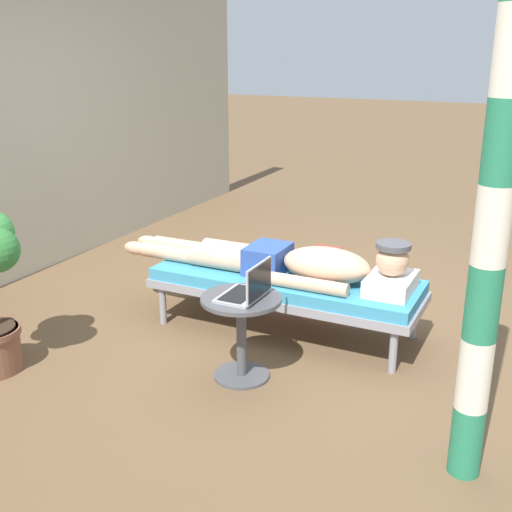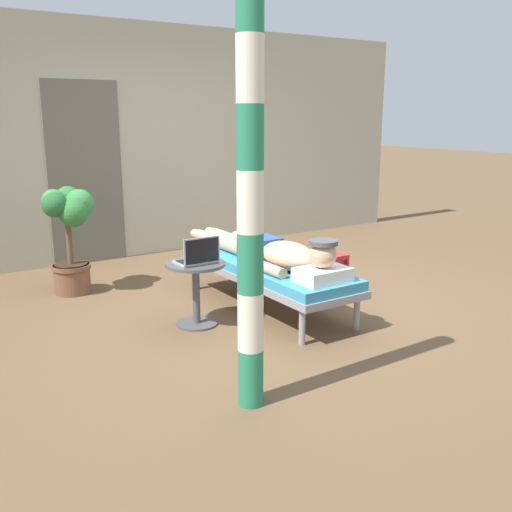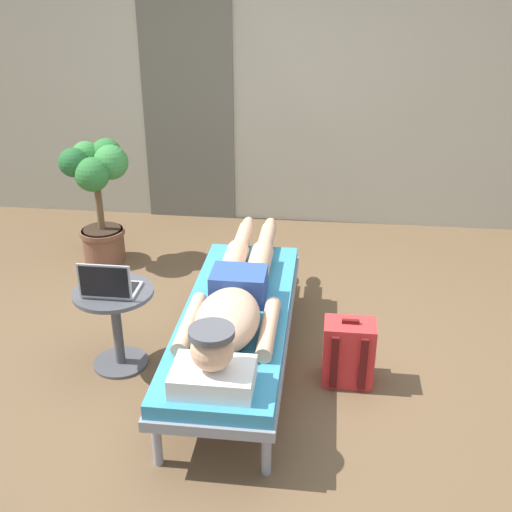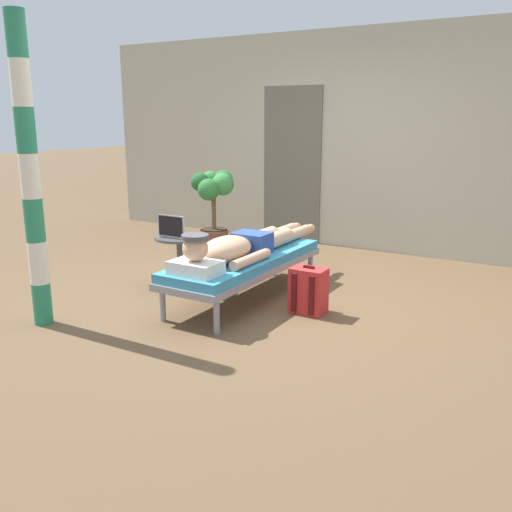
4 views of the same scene
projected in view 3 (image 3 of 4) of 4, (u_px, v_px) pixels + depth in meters
The scene contains 9 objects.
ground_plane at pixel (261, 362), 3.95m from camera, with size 40.00×40.00×0.00m, color brown.
house_wall_back at pixel (277, 75), 5.62m from camera, with size 7.60×0.20×2.70m, color #B2AD99.
house_door_panel at pixel (188, 113), 5.75m from camera, with size 0.84×0.03×2.04m, color #625F54.
lounge_chair at pixel (236, 321), 3.74m from camera, with size 0.65×1.88×0.42m.
person_reclining at pixel (234, 301), 3.61m from camera, with size 0.53×2.17×0.33m.
side_table at pixel (116, 315), 3.79m from camera, with size 0.48×0.48×0.52m.
laptop at pixel (109, 286), 3.64m from camera, with size 0.31×0.24×0.23m.
backpack at pixel (348, 352), 3.70m from camera, with size 0.30×0.26×0.42m.
potted_plant at pixel (99, 190), 5.01m from camera, with size 0.51×0.52×1.01m.
Camera 3 is at (0.36, -3.26, 2.31)m, focal length 44.00 mm.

